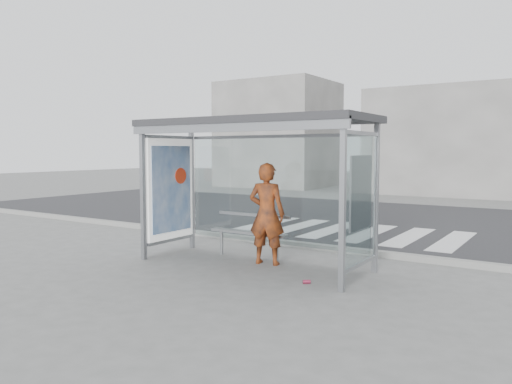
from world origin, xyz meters
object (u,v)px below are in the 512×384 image
at_px(bus_shelter, 238,155).
at_px(soda_can, 307,282).
at_px(person, 267,214).
at_px(bench, 249,232).

xyz_separation_m(bus_shelter, soda_can, (1.74, -0.64, -1.95)).
distance_m(person, bench, 0.74).
bearing_deg(bus_shelter, bench, 95.89).
height_order(bus_shelter, person, bus_shelter).
bearing_deg(bench, person, -24.81).
relative_size(person, soda_can, 15.74).
bearing_deg(person, soda_can, 135.46).
relative_size(bus_shelter, person, 2.31).
xyz_separation_m(bus_shelter, person, (0.51, 0.18, -1.06)).
relative_size(bus_shelter, bench, 2.61).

